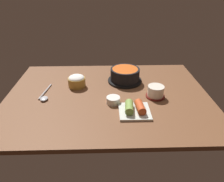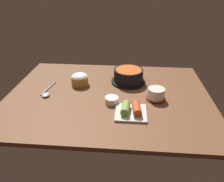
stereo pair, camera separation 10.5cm
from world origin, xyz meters
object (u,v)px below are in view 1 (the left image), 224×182
kimchi_plate (135,109)px  spoon (44,96)px  stone_pot (125,75)px  banchan_cup_center (113,100)px  tea_cup_with_saucer (156,92)px  rice_bowl (77,81)px

kimchi_plate → spoon: kimchi_plate is taller
spoon → stone_pot: bearing=22.0°
banchan_cup_center → kimchi_plate: (8.93, -7.91, 0.01)cm
tea_cup_with_saucer → banchan_cup_center: 21.33cm
tea_cup_with_saucer → kimchi_plate: tea_cup_with_saucer is taller
kimchi_plate → banchan_cup_center: bearing=138.5°
banchan_cup_center → spoon: bearing=169.3°
stone_pot → kimchi_plate: (1.72, -30.57, -2.13)cm
rice_bowl → banchan_cup_center: size_ratio=1.44×
banchan_cup_center → rice_bowl: bearing=136.8°
banchan_cup_center → kimchi_plate: 11.93cm
kimchi_plate → spoon: size_ratio=0.75×
banchan_cup_center → spoon: 33.82cm
rice_bowl → tea_cup_with_saucer: bearing=-17.4°
tea_cup_with_saucer → kimchi_plate: size_ratio=0.68×
banchan_cup_center → spoon: (-33.21, 6.29, -1.09)cm
tea_cup_with_saucer → kimchi_plate: bearing=-131.9°
stone_pot → spoon: bearing=-158.0°
rice_bowl → stone_pot: bearing=11.2°
rice_bowl → banchan_cup_center: rice_bowl is taller
rice_bowl → tea_cup_with_saucer: 41.23cm
kimchi_plate → tea_cup_with_saucer: bearing=48.1°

